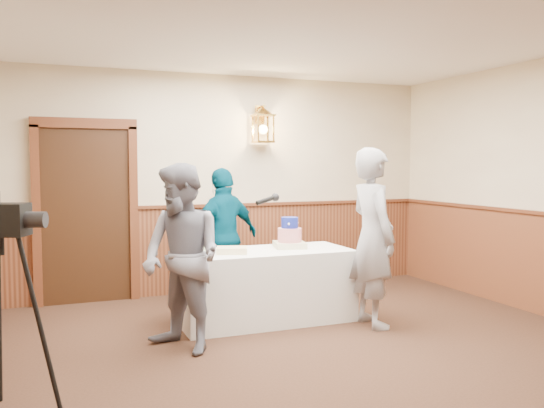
{
  "coord_description": "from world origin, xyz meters",
  "views": [
    {
      "loc": [
        -2.07,
        -3.69,
        1.66
      ],
      "look_at": [
        0.08,
        1.7,
        1.25
      ],
      "focal_mm": 38.0,
      "sensor_mm": 36.0,
      "label": 1
    }
  ],
  "objects_px": {
    "tiered_cake": "(290,236)",
    "assistant_p": "(224,237)",
    "tv_camera_rig": "(3,325)",
    "display_table": "(265,286)",
    "interviewer": "(182,258)",
    "sheet_cake_green": "(194,249)",
    "sheet_cake_yellow": "(232,250)",
    "baker": "(373,237)"
  },
  "relations": [
    {
      "from": "display_table",
      "to": "assistant_p",
      "type": "height_order",
      "value": "assistant_p"
    },
    {
      "from": "interviewer",
      "to": "assistant_p",
      "type": "xyz_separation_m",
      "value": [
        0.84,
        1.48,
        -0.03
      ]
    },
    {
      "from": "tiered_cake",
      "to": "tv_camera_rig",
      "type": "distance_m",
      "value": 3.21
    },
    {
      "from": "sheet_cake_yellow",
      "to": "tiered_cake",
      "type": "bearing_deg",
      "value": 11.26
    },
    {
      "from": "tiered_cake",
      "to": "interviewer",
      "type": "distance_m",
      "value": 1.53
    },
    {
      "from": "sheet_cake_yellow",
      "to": "assistant_p",
      "type": "height_order",
      "value": "assistant_p"
    },
    {
      "from": "sheet_cake_yellow",
      "to": "baker",
      "type": "xyz_separation_m",
      "value": [
        1.34,
        -0.5,
        0.13
      ]
    },
    {
      "from": "display_table",
      "to": "tv_camera_rig",
      "type": "height_order",
      "value": "tv_camera_rig"
    },
    {
      "from": "tv_camera_rig",
      "to": "sheet_cake_yellow",
      "type": "bearing_deg",
      "value": 58.88
    },
    {
      "from": "tv_camera_rig",
      "to": "sheet_cake_green",
      "type": "bearing_deg",
      "value": 67.69
    },
    {
      "from": "display_table",
      "to": "sheet_cake_green",
      "type": "height_order",
      "value": "sheet_cake_green"
    },
    {
      "from": "assistant_p",
      "to": "baker",
      "type": "bearing_deg",
      "value": 108.01
    },
    {
      "from": "baker",
      "to": "assistant_p",
      "type": "height_order",
      "value": "baker"
    },
    {
      "from": "interviewer",
      "to": "display_table",
      "type": "bearing_deg",
      "value": 93.33
    },
    {
      "from": "sheet_cake_yellow",
      "to": "assistant_p",
      "type": "relative_size",
      "value": 0.19
    },
    {
      "from": "sheet_cake_green",
      "to": "assistant_p",
      "type": "xyz_separation_m",
      "value": [
        0.53,
        0.68,
        0.02
      ]
    },
    {
      "from": "interviewer",
      "to": "tiered_cake",
      "type": "bearing_deg",
      "value": 89.31
    },
    {
      "from": "sheet_cake_green",
      "to": "sheet_cake_yellow",
      "type": "bearing_deg",
      "value": -33.08
    },
    {
      "from": "interviewer",
      "to": "baker",
      "type": "distance_m",
      "value": 1.99
    },
    {
      "from": "sheet_cake_green",
      "to": "interviewer",
      "type": "distance_m",
      "value": 0.87
    },
    {
      "from": "tiered_cake",
      "to": "interviewer",
      "type": "relative_size",
      "value": 0.23
    },
    {
      "from": "display_table",
      "to": "baker",
      "type": "xyz_separation_m",
      "value": [
        0.96,
        -0.57,
        0.53
      ]
    },
    {
      "from": "tv_camera_rig",
      "to": "assistant_p",
      "type": "bearing_deg",
      "value": 69.22
    },
    {
      "from": "assistant_p",
      "to": "tv_camera_rig",
      "type": "bearing_deg",
      "value": 26.28
    },
    {
      "from": "sheet_cake_green",
      "to": "tv_camera_rig",
      "type": "relative_size",
      "value": 0.21
    },
    {
      "from": "sheet_cake_yellow",
      "to": "tv_camera_rig",
      "type": "distance_m",
      "value": 2.55
    },
    {
      "from": "sheet_cake_yellow",
      "to": "baker",
      "type": "relative_size",
      "value": 0.17
    },
    {
      "from": "tiered_cake",
      "to": "sheet_cake_yellow",
      "type": "distance_m",
      "value": 0.72
    },
    {
      "from": "sheet_cake_yellow",
      "to": "assistant_p",
      "type": "xyz_separation_m",
      "value": [
        0.19,
        0.89,
        0.02
      ]
    },
    {
      "from": "display_table",
      "to": "interviewer",
      "type": "height_order",
      "value": "interviewer"
    },
    {
      "from": "display_table",
      "to": "tiered_cake",
      "type": "height_order",
      "value": "tiered_cake"
    },
    {
      "from": "baker",
      "to": "tv_camera_rig",
      "type": "relative_size",
      "value": 1.29
    },
    {
      "from": "assistant_p",
      "to": "tv_camera_rig",
      "type": "xyz_separation_m",
      "value": [
        -2.21,
        -2.44,
        -0.17
      ]
    },
    {
      "from": "baker",
      "to": "tv_camera_rig",
      "type": "distance_m",
      "value": 3.53
    },
    {
      "from": "sheet_cake_green",
      "to": "assistant_p",
      "type": "distance_m",
      "value": 0.86
    },
    {
      "from": "interviewer",
      "to": "tv_camera_rig",
      "type": "xyz_separation_m",
      "value": [
        -1.38,
        -0.96,
        -0.2
      ]
    },
    {
      "from": "display_table",
      "to": "tv_camera_rig",
      "type": "bearing_deg",
      "value": -146.19
    },
    {
      "from": "tiered_cake",
      "to": "assistant_p",
      "type": "relative_size",
      "value": 0.24
    },
    {
      "from": "baker",
      "to": "sheet_cake_yellow",
      "type": "bearing_deg",
      "value": 72.57
    },
    {
      "from": "sheet_cake_yellow",
      "to": "interviewer",
      "type": "relative_size",
      "value": 0.18
    },
    {
      "from": "display_table",
      "to": "interviewer",
      "type": "relative_size",
      "value": 1.08
    },
    {
      "from": "interviewer",
      "to": "baker",
      "type": "bearing_deg",
      "value": 63.3
    }
  ]
}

